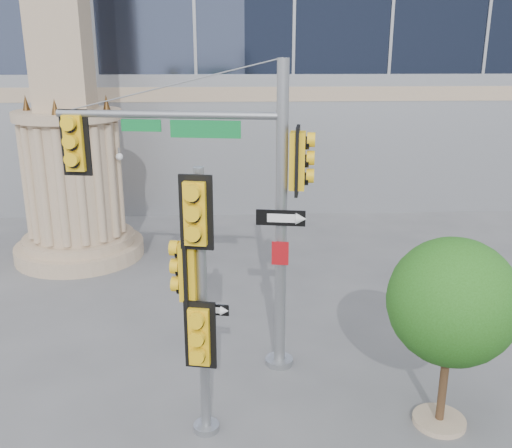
{
  "coord_description": "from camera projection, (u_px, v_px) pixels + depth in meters",
  "views": [
    {
      "loc": [
        -0.72,
        -10.23,
        7.12
      ],
      "look_at": [
        -0.12,
        2.0,
        3.28
      ],
      "focal_mm": 40.0,
      "sensor_mm": 36.0,
      "label": 1
    }
  ],
  "objects": [
    {
      "name": "monument",
      "position": [
        66.0,
        97.0,
        18.56
      ],
      "size": [
        4.4,
        4.4,
        16.6
      ],
      "color": "tan",
      "rests_on": "ground"
    },
    {
      "name": "secondary_signal_pole",
      "position": [
        197.0,
        288.0,
        10.05
      ],
      "size": [
        0.9,
        0.78,
        5.18
      ],
      "rotation": [
        0.0,
        0.0,
        -0.2
      ],
      "color": "slate",
      "rests_on": "ground"
    },
    {
      "name": "street_tree",
      "position": [
        454.0,
        306.0,
        10.52
      ],
      "size": [
        2.46,
        2.4,
        3.83
      ],
      "color": "tan",
      "rests_on": "ground"
    },
    {
      "name": "main_signal_pole",
      "position": [
        224.0,
        185.0,
        12.22
      ],
      "size": [
        5.3,
        1.34,
        6.89
      ],
      "rotation": [
        0.0,
        0.0,
        -0.17
      ],
      "color": "slate",
      "rests_on": "ground"
    },
    {
      "name": "ground",
      "position": [
        267.0,
        402.0,
        11.91
      ],
      "size": [
        120.0,
        120.0,
        0.0
      ],
      "primitive_type": "plane",
      "color": "#545456",
      "rests_on": "ground"
    }
  ]
}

